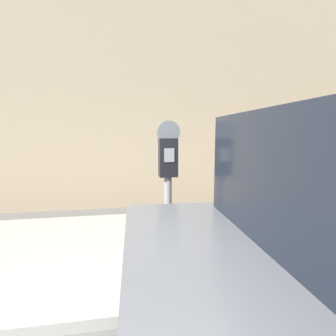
{
  "coord_description": "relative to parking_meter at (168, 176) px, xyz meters",
  "views": [
    {
      "loc": [
        0.1,
        -1.22,
        1.6
      ],
      "look_at": [
        0.54,
        1.21,
        1.28
      ],
      "focal_mm": 28.0,
      "sensor_mm": 36.0,
      "label": 1
    }
  ],
  "objects": [
    {
      "name": "sidewalk",
      "position": [
        -0.54,
        0.99,
        -1.15
      ],
      "size": [
        24.0,
        2.8,
        0.11
      ],
      "color": "#ADAAA3",
      "rests_on": "ground_plane"
    },
    {
      "name": "building_facade",
      "position": [
        -0.54,
        3.36,
        1.94
      ],
      "size": [
        24.0,
        0.3,
        6.28
      ],
      "color": "tan",
      "rests_on": "ground_plane"
    },
    {
      "name": "parking_meter",
      "position": [
        0.0,
        0.0,
        0.0
      ],
      "size": [
        0.21,
        0.13,
        1.61
      ],
      "color": "gray",
      "rests_on": "sidewalk"
    }
  ]
}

